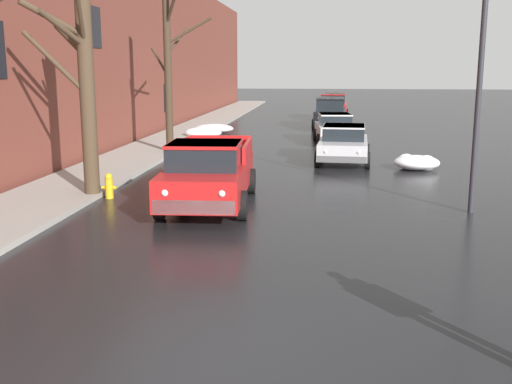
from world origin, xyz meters
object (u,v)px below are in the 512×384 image
at_px(suv_red_queued_behind_truck, 333,106).
at_px(sedan_white_parked_kerbside_mid, 335,128).
at_px(pickup_truck_red_approaching_near_lane, 209,173).
at_px(street_lamp_post, 480,72).
at_px(suv_black_parked_far_down_block, 330,112).
at_px(bare_tree_second_along_sidewalk, 83,83).
at_px(bare_tree_mid_block, 169,65).
at_px(sedan_silver_parked_kerbside_close, 344,143).
at_px(fire_hydrant, 109,186).

bearing_deg(suv_red_queued_behind_truck, sedan_white_parked_kerbside_mid, -90.39).
distance_m(pickup_truck_red_approaching_near_lane, street_lamp_post, 7.15).
distance_m(pickup_truck_red_approaching_near_lane, suv_black_parked_far_down_block, 21.47).
distance_m(suv_red_queued_behind_truck, street_lamp_post, 27.81).
bearing_deg(suv_red_queued_behind_truck, suv_black_parked_far_down_block, -92.42).
height_order(bare_tree_second_along_sidewalk, bare_tree_mid_block, bare_tree_mid_block).
bearing_deg(street_lamp_post, sedan_silver_parked_kerbside_close, 110.31).
bearing_deg(fire_hydrant, pickup_truck_red_approaching_near_lane, -12.32).
relative_size(bare_tree_second_along_sidewalk, suv_black_parked_far_down_block, 1.22).
xyz_separation_m(sedan_silver_parked_kerbside_close, fire_hydrant, (-6.65, -7.33, -0.40)).
bearing_deg(sedan_white_parked_kerbside_mid, street_lamp_post, -77.18).
bearing_deg(sedan_silver_parked_kerbside_close, bare_tree_second_along_sidewalk, -134.54).
xyz_separation_m(suv_red_queued_behind_truck, street_lamp_post, (3.10, -27.53, 2.47)).
height_order(sedan_white_parked_kerbside_mid, fire_hydrant, sedan_white_parked_kerbside_mid).
bearing_deg(sedan_silver_parked_kerbside_close, pickup_truck_red_approaching_near_lane, -115.00).
relative_size(sedan_white_parked_kerbside_mid, suv_black_parked_far_down_block, 0.84).
distance_m(sedan_silver_parked_kerbside_close, fire_hydrant, 9.90).
xyz_separation_m(bare_tree_mid_block, suv_red_queued_behind_truck, (6.94, 18.10, -2.67)).
bearing_deg(sedan_silver_parked_kerbside_close, fire_hydrant, -132.24).
xyz_separation_m(sedan_white_parked_kerbside_mid, suv_black_parked_far_down_block, (-0.17, 7.22, 0.24)).
distance_m(bare_tree_second_along_sidewalk, pickup_truck_red_approaching_near_lane, 4.23).
xyz_separation_m(bare_tree_second_along_sidewalk, sedan_white_parked_kerbside_mid, (6.99, 13.37, -2.42)).
height_order(pickup_truck_red_approaching_near_lane, sedan_white_parked_kerbside_mid, pickup_truck_red_approaching_near_lane).
height_order(bare_tree_mid_block, pickup_truck_red_approaching_near_lane, bare_tree_mid_block).
bearing_deg(bare_tree_mid_block, fire_hydrant, -87.17).
relative_size(sedan_silver_parked_kerbside_close, fire_hydrant, 5.80).
bearing_deg(suv_red_queued_behind_truck, bare_tree_second_along_sidewalk, -104.74).
bearing_deg(suv_black_parked_far_down_block, sedan_silver_parked_kerbside_close, -88.22).
relative_size(sedan_silver_parked_kerbside_close, suv_black_parked_far_down_block, 0.86).
relative_size(sedan_white_parked_kerbside_mid, fire_hydrant, 5.66).
xyz_separation_m(bare_tree_second_along_sidewalk, street_lamp_post, (10.17, -0.63, 0.29)).
bearing_deg(bare_tree_mid_block, sedan_silver_parked_kerbside_close, -11.58).
bearing_deg(bare_tree_mid_block, street_lamp_post, -43.19).
relative_size(sedan_silver_parked_kerbside_close, street_lamp_post, 0.66).
bearing_deg(fire_hydrant, bare_tree_mid_block, 92.83).
distance_m(suv_red_queued_behind_truck, fire_hydrant, 27.66).
xyz_separation_m(pickup_truck_red_approaching_near_lane, fire_hydrant, (-2.94, 0.64, -0.53)).
bearing_deg(pickup_truck_red_approaching_near_lane, bare_tree_second_along_sidewalk, 169.89).
relative_size(pickup_truck_red_approaching_near_lane, suv_black_parked_far_down_block, 1.15).
bearing_deg(suv_red_queued_behind_truck, sedan_silver_parked_kerbside_close, -89.57).
relative_size(bare_tree_mid_block, fire_hydrant, 9.91).
bearing_deg(fire_hydrant, bare_tree_second_along_sidewalk, -178.41).
bearing_deg(bare_tree_mid_block, suv_red_queued_behind_truck, 69.03).
bearing_deg(bare_tree_second_along_sidewalk, sedan_white_parked_kerbside_mid, 62.42).
relative_size(bare_tree_second_along_sidewalk, street_lamp_post, 0.94).
xyz_separation_m(pickup_truck_red_approaching_near_lane, sedan_silver_parked_kerbside_close, (3.72, 7.97, -0.13)).
height_order(bare_tree_second_along_sidewalk, sedan_white_parked_kerbside_mid, bare_tree_second_along_sidewalk).
distance_m(sedan_silver_parked_kerbside_close, street_lamp_post, 8.92).
distance_m(sedan_silver_parked_kerbside_close, suv_black_parked_far_down_block, 13.26).
bearing_deg(street_lamp_post, bare_tree_second_along_sidewalk, 176.46).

